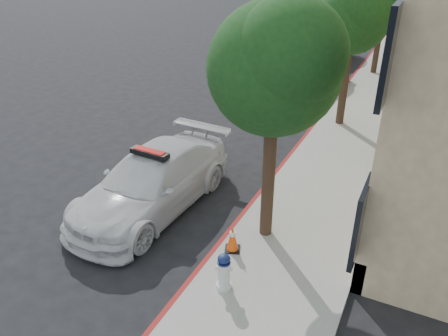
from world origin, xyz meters
TOP-DOWN VIEW (x-y plane):
  - ground at (0.00, 0.00)m, footprint 120.00×120.00m
  - sidewalk at (3.60, 10.00)m, footprint 3.20×50.00m
  - curb_strip at (2.06, 10.00)m, footprint 0.12×50.00m
  - tree_near at (2.93, -2.01)m, footprint 2.92×2.82m
  - tree_mid at (2.93, 5.99)m, footprint 2.77×2.64m
  - police_car at (-0.38, -2.05)m, footprint 2.53×5.61m
  - parked_car_mid at (1.20, 10.20)m, footprint 1.90×3.88m
  - parked_car_far at (0.03, 15.93)m, footprint 2.18×4.99m
  - fire_hydrant at (2.82, -4.18)m, footprint 0.36×0.33m
  - traffic_cone at (2.45, -2.97)m, footprint 0.45×0.45m

SIDE VIEW (x-z plane):
  - ground at x=0.00m, z-range 0.00..0.00m
  - sidewalk at x=3.60m, z-range 0.00..0.15m
  - curb_strip at x=2.06m, z-range 0.00..0.15m
  - traffic_cone at x=2.45m, z-range 0.15..0.81m
  - fire_hydrant at x=2.82m, z-range 0.14..0.99m
  - parked_car_mid at x=1.20m, z-range 0.00..1.28m
  - parked_car_far at x=0.03m, z-range 0.00..1.59m
  - police_car at x=-0.38m, z-range -0.07..1.67m
  - tree_mid at x=2.93m, z-range 1.45..6.88m
  - tree_near at x=2.93m, z-range 1.46..7.08m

